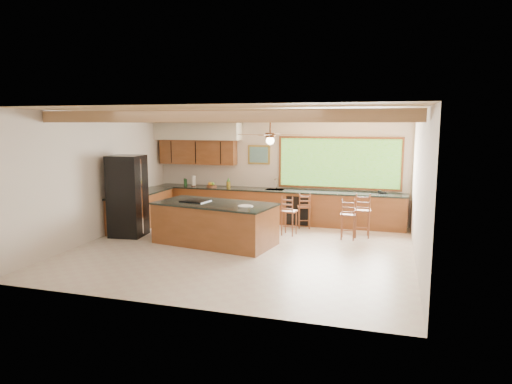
% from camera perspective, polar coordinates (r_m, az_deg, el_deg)
% --- Properties ---
extents(ground, '(7.20, 7.20, 0.00)m').
position_cam_1_polar(ground, '(10.05, -1.80, -7.21)').
color(ground, beige).
rests_on(ground, ground).
extents(room_shell, '(7.27, 6.54, 3.02)m').
position_cam_1_polar(room_shell, '(10.35, -1.60, 5.71)').
color(room_shell, beige).
rests_on(room_shell, ground).
extents(counter_run, '(7.12, 3.10, 1.22)m').
position_cam_1_polar(counter_run, '(12.52, -1.72, -1.84)').
color(counter_run, brown).
rests_on(counter_run, ground).
extents(island, '(2.89, 1.71, 0.97)m').
position_cam_1_polar(island, '(10.46, -5.15, -3.91)').
color(island, brown).
rests_on(island, ground).
extents(refrigerator, '(0.84, 0.82, 1.97)m').
position_cam_1_polar(refrigerator, '(11.49, -15.76, -0.48)').
color(refrigerator, black).
rests_on(refrigerator, ground).
extents(bar_stool_a, '(0.40, 0.40, 0.99)m').
position_cam_1_polar(bar_stool_a, '(11.18, 4.11, -2.51)').
color(bar_stool_a, brown).
rests_on(bar_stool_a, ground).
extents(bar_stool_b, '(0.41, 0.41, 0.94)m').
position_cam_1_polar(bar_stool_b, '(11.97, 6.00, -1.94)').
color(bar_stool_b, brown).
rests_on(bar_stool_b, ground).
extents(bar_stool_c, '(0.37, 0.37, 0.99)m').
position_cam_1_polar(bar_stool_c, '(10.97, 11.43, -2.88)').
color(bar_stool_c, brown).
rests_on(bar_stool_c, ground).
extents(bar_stool_d, '(0.43, 0.43, 1.09)m').
position_cam_1_polar(bar_stool_d, '(11.23, 13.14, -2.34)').
color(bar_stool_d, brown).
rests_on(bar_stool_d, ground).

